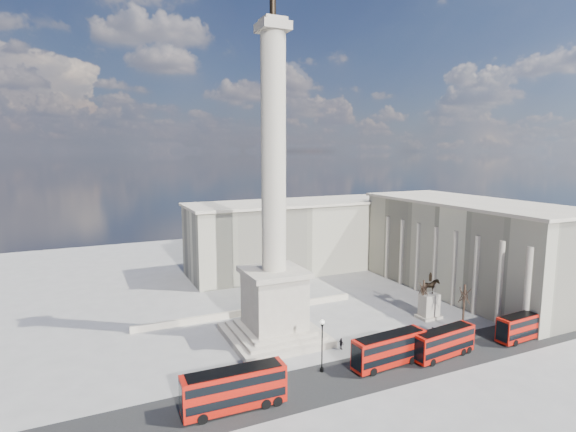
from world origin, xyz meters
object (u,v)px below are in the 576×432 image
at_px(red_bus_b, 390,349).
at_px(victorian_lamp, 322,341).
at_px(red_bus_c, 444,342).
at_px(red_bus_d, 524,326).
at_px(equestrian_statue, 429,302).
at_px(pedestrian_crossing, 341,344).
at_px(red_bus_a, 235,389).
at_px(nelsons_column, 274,256).
at_px(pedestrian_standing, 425,336).
at_px(pedestrian_walking, 433,333).

distance_m(red_bus_b, victorian_lamp, 9.44).
xyz_separation_m(red_bus_c, red_bus_d, (15.37, -0.48, -0.02)).
height_order(red_bus_b, red_bus_d, red_bus_b).
relative_size(red_bus_b, red_bus_c, 1.07).
xyz_separation_m(red_bus_d, equestrian_statue, (-6.93, 12.85, 0.66)).
bearing_deg(pedestrian_crossing, red_bus_b, -168.37).
bearing_deg(red_bus_d, red_bus_a, 176.35).
bearing_deg(nelsons_column, pedestrian_crossing, -46.74).
bearing_deg(red_bus_a, nelsons_column, 55.69).
relative_size(red_bus_a, victorian_lamp, 1.65).
bearing_deg(red_bus_a, victorian_lamp, 16.84).
relative_size(nelsons_column, equestrian_statue, 6.19).
bearing_deg(pedestrian_standing, red_bus_b, -7.53).
bearing_deg(red_bus_b, equestrian_statue, 29.60).
height_order(victorian_lamp, pedestrian_walking, victorian_lamp).
distance_m(nelsons_column, red_bus_c, 26.83).
bearing_deg(pedestrian_standing, red_bus_d, 127.56).
bearing_deg(pedestrian_walking, equestrian_statue, 20.46).
xyz_separation_m(red_bus_a, red_bus_b, (21.87, 1.28, -0.15)).
xyz_separation_m(nelsons_column, equestrian_statue, (27.33, -3.35, -10.13)).
xyz_separation_m(nelsons_column, red_bus_a, (-11.44, -15.94, -10.45)).
height_order(equestrian_statue, pedestrian_crossing, equestrian_statue).
bearing_deg(nelsons_column, red_bus_d, -25.30).
bearing_deg(pedestrian_walking, pedestrian_crossing, 138.50).
bearing_deg(red_bus_c, red_bus_b, 166.52).
relative_size(red_bus_c, pedestrian_standing, 6.81).
xyz_separation_m(red_bus_a, pedestrian_crossing, (18.67, 8.26, -1.62)).
xyz_separation_m(nelsons_column, pedestrian_walking, (21.89, -10.28, -12.00)).
distance_m(red_bus_c, victorian_lamp, 17.87).
xyz_separation_m(red_bus_a, pedestrian_walking, (33.33, 5.66, -1.55)).
height_order(nelsons_column, pedestrian_standing, nelsons_column).
relative_size(red_bus_a, red_bus_d, 1.15).
bearing_deg(red_bus_d, red_bus_b, 172.97).
distance_m(red_bus_d, victorian_lamp, 33.09).
bearing_deg(pedestrian_walking, pedestrian_standing, 156.43).
xyz_separation_m(red_bus_b, pedestrian_standing, (9.72, 4.13, -1.56)).
xyz_separation_m(red_bus_c, victorian_lamp, (-17.44, 3.35, 2.01)).
bearing_deg(red_bus_a, pedestrian_crossing, 25.22).
distance_m(nelsons_column, victorian_lamp, 15.23).
distance_m(nelsons_column, pedestrian_crossing, 16.03).
relative_size(red_bus_a, pedestrian_walking, 6.35).
bearing_deg(equestrian_statue, red_bus_b, -146.22).
relative_size(pedestrian_walking, pedestrian_standing, 1.21).
distance_m(nelsons_column, red_bus_d, 39.40).
height_order(red_bus_b, pedestrian_standing, red_bus_b).
relative_size(red_bus_b, pedestrian_crossing, 6.52).
xyz_separation_m(red_bus_b, victorian_lamp, (-8.97, 2.28, 1.84)).
distance_m(red_bus_a, red_bus_b, 21.91).
bearing_deg(victorian_lamp, red_bus_d, -6.66).
height_order(red_bus_c, pedestrian_walking, red_bus_c).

